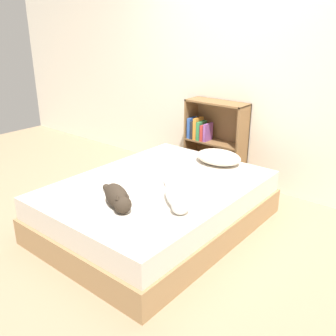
% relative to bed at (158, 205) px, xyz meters
% --- Properties ---
extents(ground_plane, '(8.00, 8.00, 0.00)m').
position_rel_bed_xyz_m(ground_plane, '(0.00, 0.00, -0.21)').
color(ground_plane, '#997F60').
extents(wall_back, '(8.00, 0.06, 2.50)m').
position_rel_bed_xyz_m(wall_back, '(0.00, 1.41, 1.04)').
color(wall_back, silver).
rests_on(wall_back, ground_plane).
extents(bed, '(1.44, 1.94, 0.42)m').
position_rel_bed_xyz_m(bed, '(0.00, 0.00, 0.00)').
color(bed, '#99754C').
rests_on(bed, ground_plane).
extents(pillow, '(0.46, 0.35, 0.13)m').
position_rel_bed_xyz_m(pillow, '(0.14, 0.77, 0.28)').
color(pillow, beige).
rests_on(pillow, bed).
extents(cat_light, '(0.53, 0.47, 0.16)m').
position_rel_bed_xyz_m(cat_light, '(0.38, -0.22, 0.27)').
color(cat_light, white).
rests_on(cat_light, bed).
extents(cat_dark, '(0.49, 0.30, 0.16)m').
position_rel_bed_xyz_m(cat_dark, '(0.06, -0.52, 0.29)').
color(cat_dark, '#33281E').
rests_on(cat_dark, bed).
extents(bookshelf, '(0.70, 0.26, 0.93)m').
position_rel_bed_xyz_m(bookshelf, '(-0.24, 1.27, 0.28)').
color(bookshelf, brown).
rests_on(bookshelf, ground_plane).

